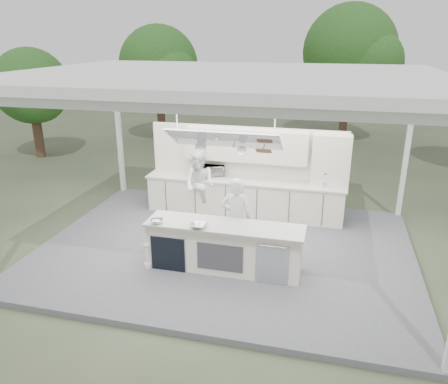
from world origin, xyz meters
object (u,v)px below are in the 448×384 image
(demo_island, at_px, (223,247))
(head_chef, at_px, (236,218))
(sous_chef, at_px, (200,185))
(back_counter, at_px, (244,197))

(demo_island, xyz_separation_m, head_chef, (0.13, 0.55, 0.39))
(sous_chef, bearing_deg, demo_island, -46.68)
(head_chef, relative_size, sous_chef, 1.02)
(sous_chef, bearing_deg, head_chef, -37.75)
(back_counter, distance_m, sous_chef, 1.18)
(head_chef, bearing_deg, demo_island, 72.61)
(demo_island, xyz_separation_m, back_counter, (-0.18, 2.81, 0.00))
(back_counter, bearing_deg, demo_island, -86.37)
(back_counter, height_order, sous_chef, sous_chef)
(demo_island, relative_size, back_counter, 0.61)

